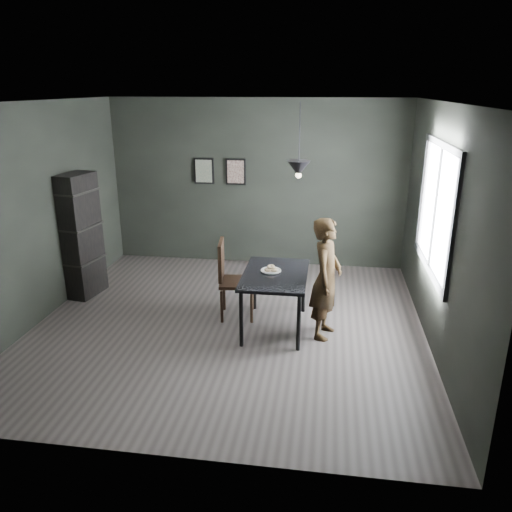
# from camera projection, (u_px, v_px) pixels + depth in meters

# --- Properties ---
(ground) EXTENTS (5.00, 5.00, 0.00)m
(ground) POSITION_uv_depth(u_px,v_px,m) (229.00, 324.00, 6.55)
(ground) COLOR #35302E
(ground) RESTS_ON ground
(back_wall) EXTENTS (5.00, 0.10, 2.80)m
(back_wall) POSITION_uv_depth(u_px,v_px,m) (257.00, 184.00, 8.44)
(back_wall) COLOR black
(back_wall) RESTS_ON ground
(ceiling) EXTENTS (5.00, 5.00, 0.02)m
(ceiling) POSITION_uv_depth(u_px,v_px,m) (225.00, 102.00, 5.65)
(ceiling) COLOR silver
(ceiling) RESTS_ON ground
(window_assembly) EXTENTS (0.04, 1.96, 1.56)m
(window_assembly) POSITION_uv_depth(u_px,v_px,m) (436.00, 208.00, 5.88)
(window_assembly) COLOR white
(window_assembly) RESTS_ON ground
(cafe_table) EXTENTS (0.80, 1.20, 0.75)m
(cafe_table) POSITION_uv_depth(u_px,v_px,m) (275.00, 279.00, 6.26)
(cafe_table) COLOR black
(cafe_table) RESTS_ON ground
(white_plate) EXTENTS (0.23, 0.23, 0.01)m
(white_plate) POSITION_uv_depth(u_px,v_px,m) (271.00, 271.00, 6.29)
(white_plate) COLOR white
(white_plate) RESTS_ON cafe_table
(donut_pile) EXTENTS (0.17, 0.16, 0.07)m
(donut_pile) POSITION_uv_depth(u_px,v_px,m) (271.00, 269.00, 6.28)
(donut_pile) COLOR beige
(donut_pile) RESTS_ON white_plate
(woman) EXTENTS (0.47, 0.62, 1.51)m
(woman) POSITION_uv_depth(u_px,v_px,m) (326.00, 279.00, 6.04)
(woman) COLOR black
(woman) RESTS_ON ground
(wood_chair) EXTENTS (0.51, 0.51, 1.06)m
(wood_chair) POSITION_uv_depth(u_px,v_px,m) (230.00, 274.00, 6.61)
(wood_chair) COLOR black
(wood_chair) RESTS_ON ground
(shelf_unit) EXTENTS (0.43, 0.65, 1.81)m
(shelf_unit) POSITION_uv_depth(u_px,v_px,m) (81.00, 236.00, 7.24)
(shelf_unit) COLOR black
(shelf_unit) RESTS_ON ground
(pendant_lamp) EXTENTS (0.28, 0.28, 0.86)m
(pendant_lamp) POSITION_uv_depth(u_px,v_px,m) (299.00, 168.00, 5.87)
(pendant_lamp) COLOR black
(pendant_lamp) RESTS_ON ground
(framed_print_left) EXTENTS (0.34, 0.04, 0.44)m
(framed_print_left) POSITION_uv_depth(u_px,v_px,m) (204.00, 171.00, 8.47)
(framed_print_left) COLOR black
(framed_print_left) RESTS_ON ground
(framed_print_right) EXTENTS (0.34, 0.04, 0.44)m
(framed_print_right) POSITION_uv_depth(u_px,v_px,m) (236.00, 172.00, 8.40)
(framed_print_right) COLOR black
(framed_print_right) RESTS_ON ground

